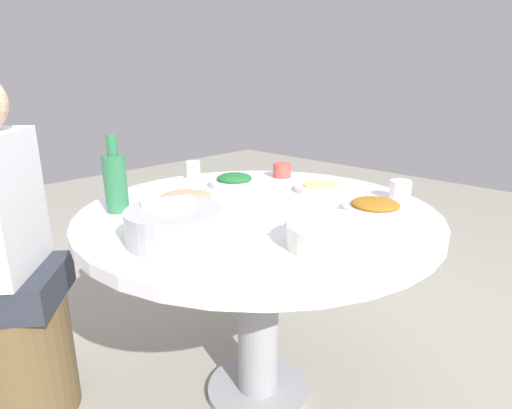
# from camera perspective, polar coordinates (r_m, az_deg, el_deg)

# --- Properties ---
(ground) EXTENTS (8.00, 8.00, 0.00)m
(ground) POSITION_cam_1_polar(r_m,az_deg,el_deg) (1.81, 0.27, -23.88)
(ground) COLOR #9B9889
(round_dining_table) EXTENTS (1.20, 1.20, 0.75)m
(round_dining_table) POSITION_cam_1_polar(r_m,az_deg,el_deg) (1.49, 0.31, -5.69)
(round_dining_table) COLOR #99999E
(round_dining_table) RESTS_ON ground
(rice_bowl) EXTENTS (0.26, 0.26, 0.10)m
(rice_bowl) POSITION_cam_1_polar(r_m,az_deg,el_deg) (1.17, -10.97, -2.63)
(rice_bowl) COLOR #B2B5BA
(rice_bowl) RESTS_ON round_dining_table
(soup_bowl) EXTENTS (0.25, 0.25, 0.06)m
(soup_bowl) POSITION_cam_1_polar(r_m,az_deg,el_deg) (1.14, 10.47, -4.09)
(soup_bowl) COLOR white
(soup_bowl) RESTS_ON round_dining_table
(dish_shrimp) EXTENTS (0.24, 0.24, 0.05)m
(dish_shrimp) POSITION_cam_1_polar(r_m,az_deg,el_deg) (1.49, -9.43, 0.63)
(dish_shrimp) COLOR silver
(dish_shrimp) RESTS_ON round_dining_table
(dish_stirfry) EXTENTS (0.21, 0.21, 0.04)m
(dish_stirfry) POSITION_cam_1_polar(r_m,az_deg,el_deg) (1.45, 15.72, -0.27)
(dish_stirfry) COLOR silver
(dish_stirfry) RESTS_ON round_dining_table
(dish_greens) EXTENTS (0.20, 0.20, 0.05)m
(dish_greens) POSITION_cam_1_polar(r_m,az_deg,el_deg) (1.74, -2.92, 3.21)
(dish_greens) COLOR silver
(dish_greens) RESTS_ON round_dining_table
(dish_noodles) EXTENTS (0.21, 0.21, 0.04)m
(dish_noodles) POSITION_cam_1_polar(r_m,az_deg,el_deg) (1.67, 8.82, 2.32)
(dish_noodles) COLOR silver
(dish_noodles) RESTS_ON round_dining_table
(green_bottle) EXTENTS (0.07, 0.07, 0.25)m
(green_bottle) POSITION_cam_1_polar(r_m,az_deg,el_deg) (1.46, -18.38, 3.01)
(green_bottle) COLOR #2E7648
(green_bottle) RESTS_ON round_dining_table
(tea_cup_near) EXTENTS (0.08, 0.08, 0.06)m
(tea_cup_near) POSITION_cam_1_polar(r_m,az_deg,el_deg) (1.89, 3.52, 4.62)
(tea_cup_near) COLOR #C64C42
(tea_cup_near) RESTS_ON round_dining_table
(tea_cup_far) EXTENTS (0.06, 0.06, 0.07)m
(tea_cup_far) POSITION_cam_1_polar(r_m,az_deg,el_deg) (1.88, -8.45, 4.65)
(tea_cup_far) COLOR white
(tea_cup_far) RESTS_ON round_dining_table
(tea_cup_side) EXTENTS (0.08, 0.08, 0.07)m
(tea_cup_side) POSITION_cam_1_polar(r_m,az_deg,el_deg) (1.63, 18.83, 1.89)
(tea_cup_side) COLOR white
(tea_cup_side) RESTS_ON round_dining_table
(stool_for_diner_left) EXTENTS (0.35, 0.35, 0.44)m
(stool_for_diner_left) POSITION_cam_1_polar(r_m,az_deg,el_deg) (1.81, -29.04, -17.62)
(stool_for_diner_left) COLOR brown
(stool_for_diner_left) RESTS_ON ground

